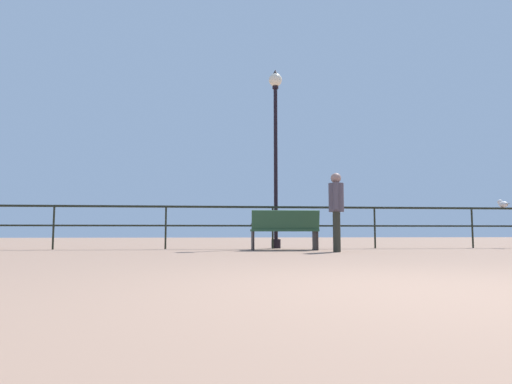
{
  "coord_description": "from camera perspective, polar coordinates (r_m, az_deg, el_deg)",
  "views": [
    {
      "loc": [
        -1.45,
        -2.88,
        0.39
      ],
      "look_at": [
        -0.45,
        7.17,
        1.31
      ],
      "focal_mm": 31.22,
      "sensor_mm": 36.0,
      "label": 1
    }
  ],
  "objects": [
    {
      "name": "ground_plane",
      "position": [
        3.25,
        21.35,
        -11.73
      ],
      "size": [
        60.0,
        60.0,
        0.0
      ],
      "primitive_type": "plane",
      "color": "#916F5A"
    },
    {
      "name": "pier_railing",
      "position": [
        10.65,
        2.15,
        -3.18
      ],
      "size": [
        25.22,
        0.05,
        1.01
      ],
      "color": "black",
      "rests_on": "ground_plane"
    },
    {
      "name": "lamppost_center",
      "position": [
        11.21,
        2.52,
        7.55
      ],
      "size": [
        0.34,
        0.34,
        4.49
      ],
      "color": "black",
      "rests_on": "ground_plane"
    },
    {
      "name": "seagull_on_rail",
      "position": [
        12.89,
        29.07,
        -1.33
      ],
      "size": [
        0.17,
        0.44,
        0.21
      ],
      "color": "silver",
      "rests_on": "pier_railing"
    },
    {
      "name": "person_by_bench",
      "position": [
        9.04,
        10.26,
        -1.83
      ],
      "size": [
        0.3,
        0.49,
        1.58
      ],
      "color": "#292920",
      "rests_on": "ground_plane"
    },
    {
      "name": "bench_near_left",
      "position": [
        9.79,
        3.7,
        -4.69
      ],
      "size": [
        1.48,
        0.73,
        0.86
      ],
      "color": "#274A2F",
      "rests_on": "ground_plane"
    }
  ]
}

